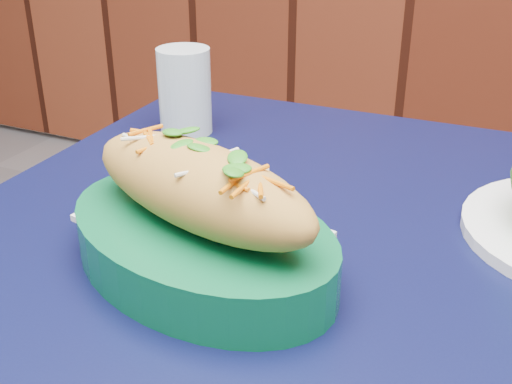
% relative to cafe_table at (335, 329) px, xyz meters
% --- Properties ---
extents(cafe_table, '(0.81, 0.81, 0.75)m').
position_rel_cafe_table_xyz_m(cafe_table, '(0.00, 0.00, 0.00)').
color(cafe_table, black).
rests_on(cafe_table, ground).
extents(banh_mi_basket, '(0.31, 0.25, 0.13)m').
position_rel_cafe_table_xyz_m(banh_mi_basket, '(-0.10, -0.08, 0.14)').
color(banh_mi_basket, '#095932').
rests_on(banh_mi_basket, cafe_table).
extents(water_glass, '(0.07, 0.07, 0.11)m').
position_rel_cafe_table_xyz_m(water_glass, '(-0.29, 0.22, 0.14)').
color(water_glass, silver).
rests_on(water_glass, cafe_table).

